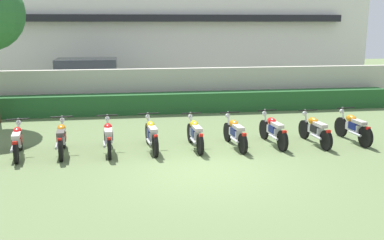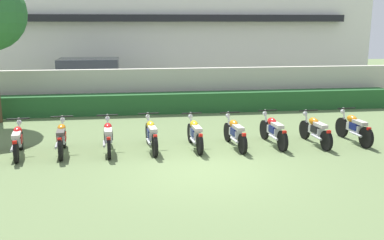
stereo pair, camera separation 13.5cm
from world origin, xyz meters
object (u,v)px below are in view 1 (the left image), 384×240
motorcycle_in_row_0 (18,141)px  motorcycle_in_row_4 (195,133)px  motorcycle_in_row_5 (235,132)px  motorcycle_in_row_1 (62,138)px  motorcycle_in_row_8 (353,127)px  motorcycle_in_row_2 (108,136)px  motorcycle_in_row_3 (151,134)px  parked_car (91,79)px  motorcycle_in_row_6 (273,130)px  motorcycle_in_row_7 (315,130)px

motorcycle_in_row_0 → motorcycle_in_row_4: 4.81m
motorcycle_in_row_5 → motorcycle_in_row_0: bearing=84.8°
motorcycle_in_row_1 → motorcycle_in_row_8: bearing=-94.3°
motorcycle_in_row_2 → motorcycle_in_row_4: 2.42m
motorcycle_in_row_2 → motorcycle_in_row_5: 3.57m
motorcycle_in_row_4 → motorcycle_in_row_5: motorcycle_in_row_4 is taller
motorcycle_in_row_2 → motorcycle_in_row_3: 1.19m
motorcycle_in_row_1 → motorcycle_in_row_4: (3.67, 0.04, -0.01)m
motorcycle_in_row_4 → motorcycle_in_row_8: bearing=-93.7°
motorcycle_in_row_0 → motorcycle_in_row_5: size_ratio=0.96×
parked_car → motorcycle_in_row_6: parked_car is taller
motorcycle_in_row_0 → motorcycle_in_row_8: size_ratio=0.97×
parked_car → motorcycle_in_row_5: (4.67, -8.72, -0.50)m
motorcycle_in_row_1 → motorcycle_in_row_5: bearing=-94.8°
motorcycle_in_row_1 → motorcycle_in_row_0: bearing=87.1°
motorcycle_in_row_5 → motorcycle_in_row_1: bearing=84.4°
parked_car → motorcycle_in_row_0: size_ratio=2.48×
motorcycle_in_row_8 → motorcycle_in_row_2: bearing=84.9°
motorcycle_in_row_0 → motorcycle_in_row_4: size_ratio=0.98×
motorcycle_in_row_4 → motorcycle_in_row_6: motorcycle_in_row_6 is taller
parked_car → motorcycle_in_row_1: 8.72m
motorcycle_in_row_7 → motorcycle_in_row_3: bearing=83.9°
motorcycle_in_row_4 → motorcycle_in_row_5: size_ratio=0.98×
motorcycle_in_row_2 → motorcycle_in_row_3: motorcycle_in_row_3 is taller
motorcycle_in_row_7 → motorcycle_in_row_8: size_ratio=1.01×
motorcycle_in_row_6 → motorcycle_in_row_2: bearing=85.7°
motorcycle_in_row_7 → motorcycle_in_row_8: (1.24, 0.08, 0.01)m
parked_car → motorcycle_in_row_6: (5.84, -8.63, -0.49)m
motorcycle_in_row_1 → motorcycle_in_row_3: bearing=-93.2°
motorcycle_in_row_0 → motorcycle_in_row_2: (2.38, 0.07, 0.00)m
motorcycle_in_row_6 → motorcycle_in_row_1: bearing=86.0°
motorcycle_in_row_4 → motorcycle_in_row_5: (1.15, -0.06, -0.00)m
motorcycle_in_row_2 → motorcycle_in_row_8: bearing=-93.6°
motorcycle_in_row_0 → motorcycle_in_row_6: motorcycle_in_row_6 is taller
parked_car → motorcycle_in_row_4: parked_car is taller
parked_car → motorcycle_in_row_7: bearing=-51.3°
parked_car → motorcycle_in_row_0: 8.85m
motorcycle_in_row_1 → motorcycle_in_row_4: motorcycle_in_row_1 is taller
motorcycle_in_row_0 → motorcycle_in_row_4: bearing=-97.3°
motorcycle_in_row_4 → motorcycle_in_row_7: same height
motorcycle_in_row_3 → motorcycle_in_row_4: motorcycle_in_row_3 is taller
motorcycle_in_row_3 → motorcycle_in_row_8: size_ratio=1.04×
motorcycle_in_row_1 → motorcycle_in_row_3: (2.43, 0.06, -0.00)m
parked_car → motorcycle_in_row_3: bearing=-75.4°
motorcycle_in_row_3 → motorcycle_in_row_5: size_ratio=1.03×
motorcycle_in_row_3 → motorcycle_in_row_6: motorcycle_in_row_3 is taller
parked_car → motorcycle_in_row_0: parked_car is taller
parked_car → motorcycle_in_row_6: 10.43m
motorcycle_in_row_2 → motorcycle_in_row_6: (4.74, 0.04, 0.00)m
motorcycle_in_row_1 → motorcycle_in_row_7: 7.22m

